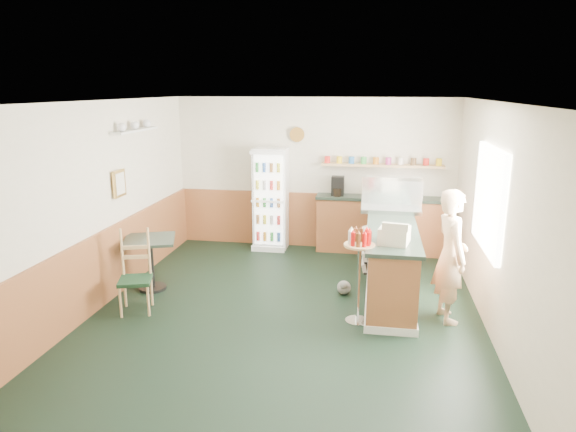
% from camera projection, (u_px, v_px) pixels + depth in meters
% --- Properties ---
extents(ground, '(6.00, 6.00, 0.00)m').
position_uv_depth(ground, '(285.00, 313.00, 6.70)').
color(ground, black).
rests_on(ground, ground).
extents(room_envelope, '(5.04, 6.02, 2.72)m').
position_uv_depth(room_envelope, '(278.00, 187.00, 7.06)').
color(room_envelope, beige).
rests_on(room_envelope, ground).
extents(service_counter, '(0.68, 3.01, 1.01)m').
position_uv_depth(service_counter, '(390.00, 259.00, 7.39)').
color(service_counter, '#9C5832').
rests_on(service_counter, ground).
extents(back_counter, '(2.24, 0.42, 1.69)m').
position_uv_depth(back_counter, '(379.00, 222.00, 9.04)').
color(back_counter, '#9C5832').
rests_on(back_counter, ground).
extents(drinks_fridge, '(0.60, 0.52, 1.83)m').
position_uv_depth(drinks_fridge, '(271.00, 199.00, 9.21)').
color(drinks_fridge, white).
rests_on(drinks_fridge, ground).
extents(display_case, '(0.90, 0.47, 0.51)m').
position_uv_depth(display_case, '(392.00, 195.00, 7.82)').
color(display_case, silver).
rests_on(display_case, service_counter).
extents(cash_register, '(0.41, 0.43, 0.20)m').
position_uv_depth(cash_register, '(394.00, 235.00, 6.25)').
color(cash_register, beige).
rests_on(cash_register, service_counter).
extents(shopkeeper, '(0.52, 0.64, 1.68)m').
position_uv_depth(shopkeeper, '(451.00, 256.00, 6.32)').
color(shopkeeper, tan).
rests_on(shopkeeper, ground).
extents(condiment_stand, '(0.38, 0.38, 1.19)m').
position_uv_depth(condiment_stand, '(359.00, 260.00, 6.25)').
color(condiment_stand, silver).
rests_on(condiment_stand, ground).
extents(newspaper_rack, '(0.09, 0.40, 0.64)m').
position_uv_depth(newspaper_rack, '(365.00, 250.00, 7.51)').
color(newspaper_rack, black).
rests_on(newspaper_rack, ground).
extents(cafe_table, '(0.89, 0.89, 0.77)m').
position_uv_depth(cafe_table, '(150.00, 254.00, 7.36)').
color(cafe_table, black).
rests_on(cafe_table, ground).
extents(cafe_chair, '(0.50, 0.51, 1.08)m').
position_uv_depth(cafe_chair, '(138.00, 268.00, 6.70)').
color(cafe_chair, black).
rests_on(cafe_chair, ground).
extents(dog_doorstop, '(0.20, 0.26, 0.24)m').
position_uv_depth(dog_doorstop, '(344.00, 287.00, 7.27)').
color(dog_doorstop, gray).
rests_on(dog_doorstop, ground).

